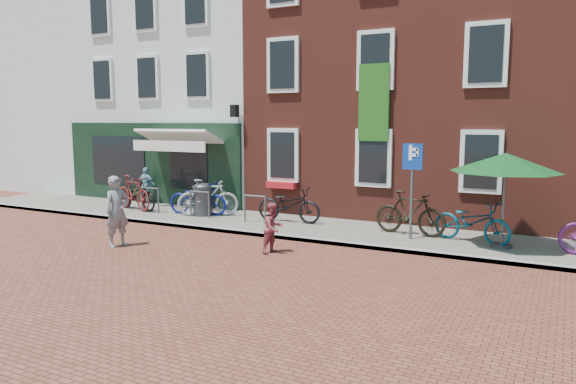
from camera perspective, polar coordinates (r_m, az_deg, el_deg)
The scene contains 19 objects.
ground at distance 15.25m, azimuth -7.43°, elevation -4.22°, with size 80.00×80.00×0.00m, color brown.
sidewalk at distance 15.97m, azimuth -1.39°, elevation -3.43°, with size 24.00×3.00×0.10m, color slate.
building_stucco at distance 23.57m, azimuth -7.87°, elevation 10.93°, with size 8.00×8.00×9.00m, color silver.
building_brick_mid at distance 20.40m, azimuth 8.80°, elevation 12.85°, with size 6.00×8.00×10.00m, color maroon.
building_brick_right at distance 19.32m, azimuth 26.32°, elevation 12.46°, with size 6.00×8.00×10.00m, color maroon.
filler_left at distance 28.56m, azimuth -20.43°, elevation 9.94°, with size 7.00×8.00×9.00m, color silver.
litter_bin at distance 17.30m, azimuth -8.96°, elevation -0.58°, with size 0.60×0.60×1.11m.
parking_sign at distance 13.91m, azimuth 12.95°, elevation 1.87°, with size 0.50×0.07×2.43m.
parasol at distance 13.61m, azimuth 21.97°, elevation 3.25°, with size 2.53×2.53×2.35m.
woman at distance 13.93m, azimuth -17.57°, elevation -1.96°, with size 0.64×0.42×1.76m, color slate.
boy at distance 12.69m, azimuth -1.57°, elevation -3.80°, with size 0.58×0.45×1.20m, color #983B44.
cafe_person at distance 20.17m, azimuth -14.70°, elevation 0.68°, with size 0.77×0.32×1.32m, color #72AABD.
bicycle_0 at distance 18.92m, azimuth -15.63°, elevation -0.22°, with size 0.69×1.99×1.04m, color black.
bicycle_1 at distance 18.88m, azimuth -16.03°, elevation -0.08°, with size 0.54×1.93×1.16m, color #581716.
bicycle_2 at distance 17.49m, azimuth -9.48°, elevation -0.67°, with size 0.69×1.99×1.04m, color navy.
bicycle_3 at distance 17.21m, azimuth -8.45°, elevation -0.59°, with size 0.54×1.93×1.16m, color gray.
bicycle_4 at distance 15.98m, azimuth 0.10°, elevation -1.34°, with size 0.69×1.99×1.04m, color black.
bicycle_5 at distance 14.56m, azimuth 12.74°, elevation -2.18°, with size 0.54×1.93×1.16m, color black.
bicycle_6 at distance 14.07m, azimuth 18.82°, elevation -2.98°, with size 0.69×1.99×1.04m, color #063E52.
Camera 1 is at (8.58, -12.21, 3.11)m, focal length 33.73 mm.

